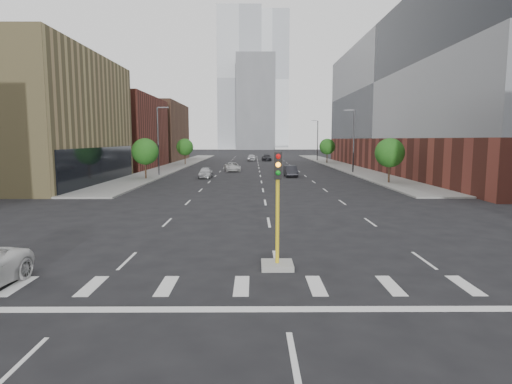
{
  "coord_description": "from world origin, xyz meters",
  "views": [
    {
      "loc": [
        -0.89,
        -6.79,
        4.87
      ],
      "look_at": [
        -0.79,
        12.36,
        2.5
      ],
      "focal_mm": 30.0,
      "sensor_mm": 36.0,
      "label": 1
    }
  ],
  "objects_px": {
    "car_mid_right": "(291,171)",
    "car_deep_right": "(267,158)",
    "car_distant": "(252,158)",
    "median_traffic_signal": "(277,243)",
    "car_near_left": "(205,173)",
    "car_far_left": "(232,167)"
  },
  "relations": [
    {
      "from": "car_near_left",
      "to": "car_mid_right",
      "type": "distance_m",
      "value": 11.12
    },
    {
      "from": "car_near_left",
      "to": "car_distant",
      "type": "bearing_deg",
      "value": 82.85
    },
    {
      "from": "median_traffic_signal",
      "to": "car_far_left",
      "type": "distance_m",
      "value": 49.66
    },
    {
      "from": "car_near_left",
      "to": "car_distant",
      "type": "distance_m",
      "value": 42.98
    },
    {
      "from": "car_distant",
      "to": "car_near_left",
      "type": "bearing_deg",
      "value": -95.44
    },
    {
      "from": "median_traffic_signal",
      "to": "car_far_left",
      "type": "xyz_separation_m",
      "value": [
        -4.15,
        49.49,
        -0.3
      ]
    },
    {
      "from": "car_near_left",
      "to": "car_far_left",
      "type": "distance_m",
      "value": 11.66
    },
    {
      "from": "car_mid_right",
      "to": "car_distant",
      "type": "relative_size",
      "value": 0.98
    },
    {
      "from": "car_near_left",
      "to": "car_deep_right",
      "type": "distance_m",
      "value": 44.43
    },
    {
      "from": "car_near_left",
      "to": "car_deep_right",
      "type": "height_order",
      "value": "car_deep_right"
    },
    {
      "from": "median_traffic_signal",
      "to": "car_near_left",
      "type": "relative_size",
      "value": 1.09
    },
    {
      "from": "median_traffic_signal",
      "to": "car_deep_right",
      "type": "distance_m",
      "value": 81.71
    },
    {
      "from": "car_near_left",
      "to": "car_mid_right",
      "type": "height_order",
      "value": "car_mid_right"
    },
    {
      "from": "car_deep_right",
      "to": "car_distant",
      "type": "relative_size",
      "value": 1.1
    },
    {
      "from": "median_traffic_signal",
      "to": "car_distant",
      "type": "distance_m",
      "value": 80.8
    },
    {
      "from": "car_mid_right",
      "to": "car_deep_right",
      "type": "relative_size",
      "value": 0.88
    },
    {
      "from": "car_near_left",
      "to": "car_deep_right",
      "type": "relative_size",
      "value": 0.82
    },
    {
      "from": "median_traffic_signal",
      "to": "car_mid_right",
      "type": "distance_m",
      "value": 40.32
    },
    {
      "from": "car_near_left",
      "to": "car_distant",
      "type": "relative_size",
      "value": 0.9
    },
    {
      "from": "car_far_left",
      "to": "car_deep_right",
      "type": "distance_m",
      "value": 32.79
    },
    {
      "from": "car_mid_right",
      "to": "car_near_left",
      "type": "bearing_deg",
      "value": -172.03
    },
    {
      "from": "car_near_left",
      "to": "car_mid_right",
      "type": "relative_size",
      "value": 0.92
    }
  ]
}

